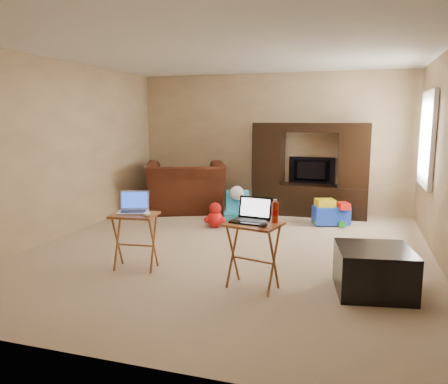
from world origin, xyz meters
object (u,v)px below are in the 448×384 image
(tray_table_left, at_px, (135,241))
(tray_table_right, at_px, (253,256))
(laptop_right, at_px, (250,210))
(recliner, at_px, (186,187))
(mouse_right, at_px, (264,224))
(laptop_left, at_px, (133,203))
(entertainment_center, at_px, (310,170))
(plush_toy, at_px, (215,215))
(child_rocker, at_px, (235,206))
(push_toy, at_px, (331,212))
(ottoman, at_px, (374,270))
(mouse_left, at_px, (147,214))
(water_bottle, at_px, (275,212))
(television, at_px, (311,171))

(tray_table_left, bearing_deg, tray_table_right, -13.84)
(laptop_right, bearing_deg, recliner, 130.54)
(mouse_right, bearing_deg, laptop_right, 140.53)
(recliner, bearing_deg, laptop_left, 77.78)
(recliner, bearing_deg, entertainment_center, 165.69)
(tray_table_right, distance_m, laptop_right, 0.46)
(plush_toy, distance_m, laptop_right, 2.56)
(child_rocker, bearing_deg, mouse_right, -88.45)
(tray_table_left, xyz_separation_m, laptop_left, (-0.03, 0.03, 0.44))
(push_toy, bearing_deg, child_rocker, 165.09)
(ottoman, bearing_deg, mouse_left, -176.61)
(mouse_right, relative_size, water_bottle, 0.66)
(tray_table_right, bearing_deg, entertainment_center, 101.31)
(plush_toy, bearing_deg, laptop_right, -63.66)
(entertainment_center, height_order, tray_table_left, entertainment_center)
(ottoman, xyz_separation_m, laptop_right, (-1.19, -0.22, 0.57))
(child_rocker, distance_m, mouse_left, 2.70)
(television, xyz_separation_m, child_rocker, (-1.12, -1.00, -0.52))
(television, relative_size, push_toy, 1.44)
(water_bottle, bearing_deg, mouse_right, -109.29)
(push_toy, relative_size, mouse_right, 4.19)
(laptop_right, distance_m, water_bottle, 0.25)
(push_toy, distance_m, water_bottle, 2.95)
(plush_toy, bearing_deg, push_toy, 22.17)
(entertainment_center, height_order, tray_table_right, entertainment_center)
(push_toy, relative_size, water_bottle, 2.76)
(television, bearing_deg, push_toy, 120.40)
(tray_table_left, distance_m, tray_table_right, 1.41)
(television, height_order, water_bottle, television)
(child_rocker, bearing_deg, laptop_right, -90.61)
(television, xyz_separation_m, mouse_right, (-0.02, -3.89, -0.08))
(plush_toy, xyz_separation_m, tray_table_left, (-0.26, -2.08, 0.12))
(tray_table_left, bearing_deg, water_bottle, -10.13)
(mouse_left, bearing_deg, tray_table_left, 159.78)
(ottoman, xyz_separation_m, water_bottle, (-0.95, -0.16, 0.55))
(ottoman, distance_m, laptop_left, 2.64)
(ottoman, height_order, tray_table_left, tray_table_left)
(entertainment_center, bearing_deg, tray_table_right, -91.40)
(entertainment_center, distance_m, tray_table_left, 3.81)
(television, bearing_deg, mouse_right, 92.57)
(entertainment_center, height_order, laptop_right, entertainment_center)
(television, relative_size, ottoman, 1.18)
(recliner, bearing_deg, tray_table_left, 78.21)
(laptop_right, xyz_separation_m, mouse_right, (0.17, -0.14, -0.09))
(mouse_left, relative_size, water_bottle, 0.63)
(entertainment_center, distance_m, child_rocker, 1.52)
(tray_table_left, distance_m, mouse_left, 0.40)
(entertainment_center, xyz_separation_m, tray_table_left, (-1.56, -3.45, -0.49))
(tray_table_left, xyz_separation_m, laptop_right, (1.36, -0.15, 0.47))
(entertainment_center, xyz_separation_m, plush_toy, (-1.30, -1.37, -0.61))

